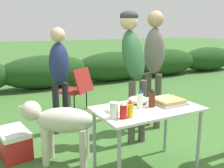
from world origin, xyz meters
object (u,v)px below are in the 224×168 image
object	(u,v)px
ketchup_bottle	(123,110)
camp_chair_green_behind_table	(76,87)
standing_person_in_olive_jacket	(59,70)
folding_table	(147,114)
mustard_bottle	(130,109)
standing_person_with_beanie	(133,56)
paper_cup_stack	(114,110)
dog	(60,122)
mixing_bowl	(138,100)
cooler_box	(14,143)
food_tray	(169,102)
mayo_bottle	(140,99)
standing_person_in_red_jacket	(154,57)
bbq_sauce_bottle	(152,98)
plate_stack	(118,109)

from	to	relation	value
ketchup_bottle	camp_chair_green_behind_table	bearing A→B (deg)	80.10
standing_person_in_olive_jacket	folding_table	bearing A→B (deg)	-87.24
folding_table	camp_chair_green_behind_table	size ratio (longest dim) A/B	1.32
mustard_bottle	standing_person_with_beanie	world-z (taller)	standing_person_with_beanie
paper_cup_stack	camp_chair_green_behind_table	bearing A→B (deg)	78.29
dog	paper_cup_stack	bearing A→B (deg)	-125.95
mixing_bowl	paper_cup_stack	xyz separation A→B (m)	(-0.45, -0.28, 0.04)
cooler_box	dog	bearing A→B (deg)	40.99
food_tray	mayo_bottle	size ratio (longest dim) A/B	1.65
food_tray	mixing_bowl	world-z (taller)	mixing_bowl
paper_cup_stack	mayo_bottle	size ratio (longest dim) A/B	0.74
food_tray	standing_person_with_beanie	bearing A→B (deg)	87.17
mustard_bottle	dog	distance (m)	0.98
standing_person_with_beanie	cooler_box	world-z (taller)	standing_person_with_beanie
mixing_bowl	standing_person_in_red_jacket	xyz separation A→B (m)	(0.85, 0.85, 0.33)
standing_person_with_beanie	camp_chair_green_behind_table	distance (m)	1.68
mustard_bottle	camp_chair_green_behind_table	xyz separation A→B (m)	(0.36, 2.46, -0.35)
bbq_sauce_bottle	camp_chair_green_behind_table	world-z (taller)	bbq_sauce_bottle
plate_stack	dog	size ratio (longest dim) A/B	0.26
bbq_sauce_bottle	standing_person_with_beanie	bearing A→B (deg)	71.33
standing_person_in_olive_jacket	mustard_bottle	bearing A→B (deg)	-99.22
bbq_sauce_bottle	camp_chair_green_behind_table	xyz separation A→B (m)	(-0.01, 2.30, -0.36)
plate_stack	dog	world-z (taller)	plate_stack
mustard_bottle	mayo_bottle	world-z (taller)	mayo_bottle
food_tray	mayo_bottle	distance (m)	0.37
folding_table	mixing_bowl	distance (m)	0.21
paper_cup_stack	standing_person_in_red_jacket	world-z (taller)	standing_person_in_red_jacket
folding_table	mayo_bottle	world-z (taller)	mayo_bottle
dog	cooler_box	size ratio (longest dim) A/B	1.79
plate_stack	standing_person_with_beanie	bearing A→B (deg)	49.29
mayo_bottle	dog	size ratio (longest dim) A/B	0.21
plate_stack	ketchup_bottle	bearing A→B (deg)	-106.52
folding_table	camp_chair_green_behind_table	bearing A→B (deg)	88.92
food_tray	camp_chair_green_behind_table	world-z (taller)	camp_chair_green_behind_table
bbq_sauce_bottle	mayo_bottle	xyz separation A→B (m)	(-0.13, 0.02, 0.00)
folding_table	mustard_bottle	world-z (taller)	mustard_bottle
bbq_sauce_bottle	food_tray	bearing A→B (deg)	-2.74
standing_person_with_beanie	standing_person_in_red_jacket	distance (m)	0.58
food_tray	standing_person_with_beanie	world-z (taller)	standing_person_with_beanie
mixing_bowl	ketchup_bottle	size ratio (longest dim) A/B	1.40
mixing_bowl	mayo_bottle	world-z (taller)	mayo_bottle
mixing_bowl	standing_person_in_olive_jacket	bearing A→B (deg)	110.10
food_tray	camp_chair_green_behind_table	distance (m)	2.34
mixing_bowl	ketchup_bottle	xyz separation A→B (m)	(-0.39, -0.33, 0.04)
folding_table	camp_chair_green_behind_table	xyz separation A→B (m)	(0.04, 2.30, -0.20)
mixing_bowl	mustard_bottle	world-z (taller)	mustard_bottle
standing_person_in_olive_jacket	dog	xyz separation A→B (m)	(-0.27, -0.86, -0.46)
mustard_bottle	cooler_box	xyz separation A→B (m)	(-0.92, 1.21, -0.65)
food_tray	standing_person_in_red_jacket	bearing A→B (deg)	61.15
folding_table	cooler_box	distance (m)	1.69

